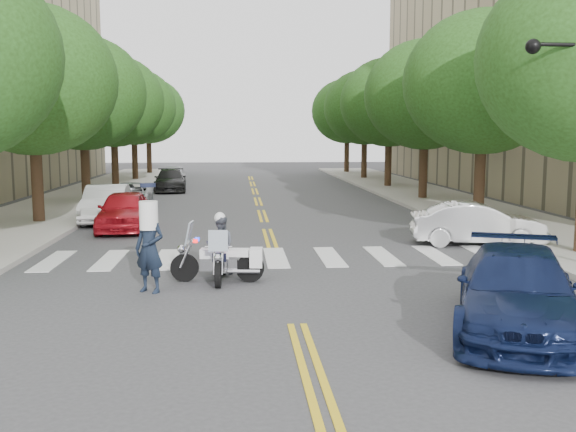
{
  "coord_description": "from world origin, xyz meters",
  "views": [
    {
      "loc": [
        -1.07,
        -11.45,
        3.49
      ],
      "look_at": [
        0.29,
        5.7,
        1.3
      ],
      "focal_mm": 40.0,
      "sensor_mm": 36.0,
      "label": 1
    }
  ],
  "objects": [
    {
      "name": "ground",
      "position": [
        0.0,
        0.0,
        0.0
      ],
      "size": [
        140.0,
        140.0,
        0.0
      ],
      "primitive_type": "plane",
      "color": "#38383A",
      "rests_on": "ground"
    },
    {
      "name": "sidewalk_left",
      "position": [
        -9.5,
        22.0,
        0.07
      ],
      "size": [
        5.0,
        60.0,
        0.15
      ],
      "primitive_type": "cube",
      "color": "#9E9991",
      "rests_on": "ground"
    },
    {
      "name": "sidewalk_right",
      "position": [
        9.5,
        22.0,
        0.07
      ],
      "size": [
        5.0,
        60.0,
        0.15
      ],
      "primitive_type": "cube",
      "color": "#9E9991",
      "rests_on": "ground"
    },
    {
      "name": "tree_l_1",
      "position": [
        -8.8,
        14.0,
        5.55
      ],
      "size": [
        6.4,
        6.4,
        8.45
      ],
      "color": "#382316",
      "rests_on": "ground"
    },
    {
      "name": "tree_l_2",
      "position": [
        -8.8,
        22.0,
        5.55
      ],
      "size": [
        6.4,
        6.4,
        8.45
      ],
      "color": "#382316",
      "rests_on": "ground"
    },
    {
      "name": "tree_l_3",
      "position": [
        -8.8,
        30.0,
        5.55
      ],
      "size": [
        6.4,
        6.4,
        8.45
      ],
      "color": "#382316",
      "rests_on": "ground"
    },
    {
      "name": "tree_l_4",
      "position": [
        -8.8,
        38.0,
        5.55
      ],
      "size": [
        6.4,
        6.4,
        8.45
      ],
      "color": "#382316",
      "rests_on": "ground"
    },
    {
      "name": "tree_l_5",
      "position": [
        -8.8,
        46.0,
        5.55
      ],
      "size": [
        6.4,
        6.4,
        8.45
      ],
      "color": "#382316",
      "rests_on": "ground"
    },
    {
      "name": "tree_r_1",
      "position": [
        8.8,
        14.0,
        5.55
      ],
      "size": [
        6.4,
        6.4,
        8.45
      ],
      "color": "#382316",
      "rests_on": "ground"
    },
    {
      "name": "tree_r_2",
      "position": [
        8.8,
        22.0,
        5.55
      ],
      "size": [
        6.4,
        6.4,
        8.45
      ],
      "color": "#382316",
      "rests_on": "ground"
    },
    {
      "name": "tree_r_3",
      "position": [
        8.8,
        30.0,
        5.55
      ],
      "size": [
        6.4,
        6.4,
        8.45
      ],
      "color": "#382316",
      "rests_on": "ground"
    },
    {
      "name": "tree_r_4",
      "position": [
        8.8,
        38.0,
        5.55
      ],
      "size": [
        6.4,
        6.4,
        8.45
      ],
      "color": "#382316",
      "rests_on": "ground"
    },
    {
      "name": "tree_r_5",
      "position": [
        8.8,
        46.0,
        5.55
      ],
      "size": [
        6.4,
        6.4,
        8.45
      ],
      "color": "#382316",
      "rests_on": "ground"
    },
    {
      "name": "motorcycle_police",
      "position": [
        -1.49,
        3.8,
        0.74
      ],
      "size": [
        0.71,
        2.05,
        1.66
      ],
      "rotation": [
        0.0,
        0.0,
        3.1
      ],
      "color": "black",
      "rests_on": "ground"
    },
    {
      "name": "motorcycle_parked",
      "position": [
        -1.37,
        3.62,
        0.5
      ],
      "size": [
        2.24,
        0.64,
        1.45
      ],
      "rotation": [
        0.0,
        0.0,
        1.47
      ],
      "color": "black",
      "rests_on": "ground"
    },
    {
      "name": "officer_standing",
      "position": [
        -3.03,
        2.72,
        0.98
      ],
      "size": [
        0.85,
        0.75,
        1.96
      ],
      "primitive_type": "imported",
      "rotation": [
        0.0,
        0.0,
        -0.49
      ],
      "color": "black",
      "rests_on": "ground"
    },
    {
      "name": "convertible",
      "position": [
        6.5,
        8.12,
        0.68
      ],
      "size": [
        4.3,
        2.11,
        1.36
      ],
      "primitive_type": "imported",
      "rotation": [
        0.0,
        0.0,
        1.4
      ],
      "color": "silver",
      "rests_on": "ground"
    },
    {
      "name": "sedan_blue",
      "position": [
        3.86,
        -0.69,
        0.73
      ],
      "size": [
        3.75,
        5.41,
        1.45
      ],
      "primitive_type": "imported",
      "rotation": [
        0.0,
        0.0,
        -0.38
      ],
      "color": "#0D173A",
      "rests_on": "ground"
    },
    {
      "name": "parked_car_a",
      "position": [
        -5.2,
        12.18,
        0.73
      ],
      "size": [
        1.9,
        4.36,
        1.46
      ],
      "primitive_type": "imported",
      "rotation": [
        0.0,
        0.0,
        0.04
      ],
      "color": "#A3111B",
      "rests_on": "ground"
    },
    {
      "name": "parked_car_b",
      "position": [
        -6.3,
        14.5,
        0.74
      ],
      "size": [
        1.84,
        4.59,
        1.48
      ],
      "primitive_type": "imported",
      "rotation": [
        0.0,
        0.0,
        0.06
      ],
      "color": "silver",
      "rests_on": "ground"
    },
    {
      "name": "parked_car_c",
      "position": [
        -6.25,
        19.9,
        0.59
      ],
      "size": [
        2.14,
        4.3,
        1.17
      ],
      "primitive_type": "imported",
      "rotation": [
        0.0,
        0.0,
        0.05
      ],
      "color": "#929699",
      "rests_on": "ground"
    },
    {
      "name": "parked_car_d",
      "position": [
        -5.2,
        28.5,
        0.68
      ],
      "size": [
        2.28,
        4.81,
        1.36
      ],
      "primitive_type": "imported",
      "rotation": [
        0.0,
        0.0,
        0.08
      ],
      "color": "black",
      "rests_on": "ground"
    },
    {
      "name": "parked_car_e",
      "position": [
        -5.43,
        33.22,
        0.69
      ],
      "size": [
        1.9,
        4.16,
        1.38
      ],
      "primitive_type": "imported",
      "rotation": [
        0.0,
        0.0,
        0.07
      ],
      "color": "#A9A9AF",
      "rests_on": "ground"
    }
  ]
}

